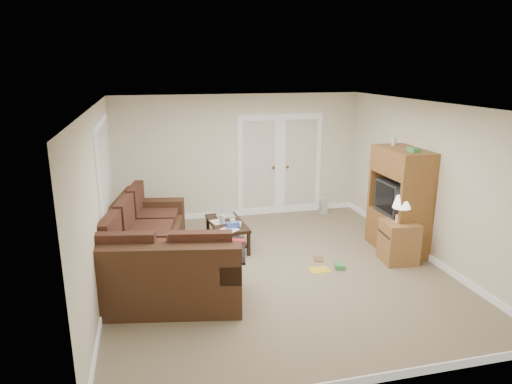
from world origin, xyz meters
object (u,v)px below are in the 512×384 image
object	(u,v)px
tv_armoire	(399,200)
side_cabinet	(399,238)
sectional_sofa	(152,255)
coffee_table	(227,233)

from	to	relation	value
tv_armoire	side_cabinet	world-z (taller)	tv_armoire
sectional_sofa	coffee_table	bearing A→B (deg)	48.62
side_cabinet	coffee_table	bearing A→B (deg)	158.58
coffee_table	sectional_sofa	bearing A→B (deg)	-146.65
coffee_table	side_cabinet	bearing A→B (deg)	-31.28
tv_armoire	side_cabinet	size ratio (longest dim) A/B	1.73
side_cabinet	sectional_sofa	bearing A→B (deg)	-178.84
sectional_sofa	side_cabinet	distance (m)	3.83
coffee_table	tv_armoire	xyz separation A→B (m)	(2.76, -0.84, 0.64)
coffee_table	side_cabinet	distance (m)	2.84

